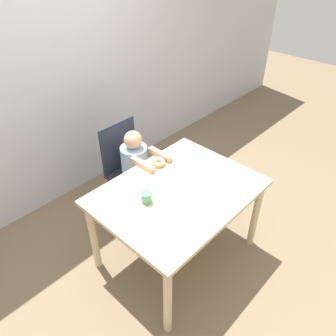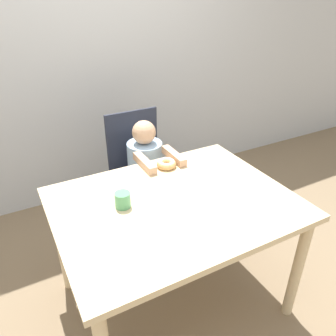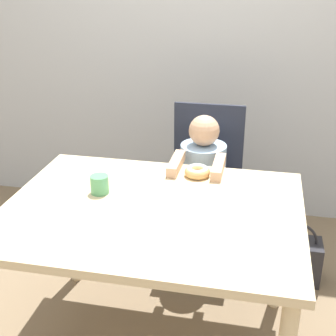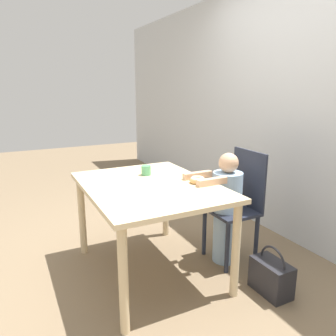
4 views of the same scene
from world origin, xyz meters
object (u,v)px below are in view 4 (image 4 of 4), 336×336
at_px(child_figure, 226,209).
at_px(handbag, 271,276).
at_px(cup, 146,170).
at_px(donut, 197,180).
at_px(chair, 237,205).

relative_size(child_figure, handbag, 2.59).
distance_m(handbag, cup, 1.27).
bearing_deg(child_figure, donut, -87.69).
distance_m(chair, handbag, 0.65).
xyz_separation_m(donut, handbag, (0.52, 0.33, -0.64)).
relative_size(donut, handbag, 0.33).
xyz_separation_m(donut, cup, (-0.39, -0.26, 0.02)).
xyz_separation_m(chair, handbag, (0.53, -0.09, -0.36)).
bearing_deg(cup, chair, 60.60).
relative_size(child_figure, donut, 7.82).
height_order(chair, handbag, chair).
bearing_deg(donut, child_figure, 92.31).
bearing_deg(handbag, child_figure, -176.65).
distance_m(chair, child_figure, 0.12).
height_order(donut, handbag, donut).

